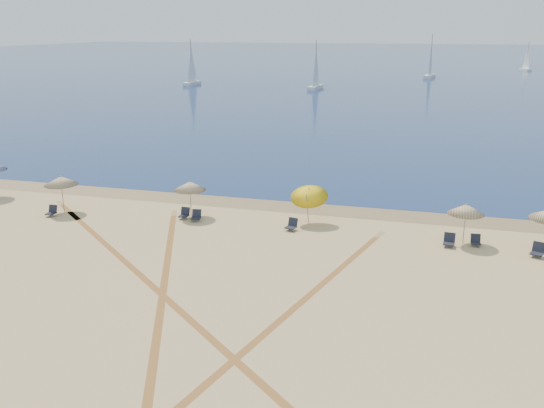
{
  "coord_description": "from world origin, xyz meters",
  "views": [
    {
      "loc": [
        8.92,
        -12.7,
        11.57
      ],
      "look_at": [
        0.0,
        20.0,
        1.3
      ],
      "focal_mm": 38.74,
      "sensor_mm": 36.0,
      "label": 1
    }
  ],
  "objects_px": {
    "chair_5": "(449,241)",
    "sailboat_3": "(526,62)",
    "chair_2": "(184,214)",
    "chair_6": "(476,241)",
    "umbrella_4": "(466,209)",
    "chair_7": "(538,250)",
    "chair_4": "(292,225)",
    "sailboat_2": "(316,75)",
    "umbrella_1": "(61,181)",
    "chair_3": "(196,216)",
    "chair_1": "(52,211)",
    "sailboat_0": "(192,71)",
    "umbrella_2": "(190,186)",
    "sailboat_1": "(430,65)",
    "umbrella_3": "(309,193)"
  },
  "relations": [
    {
      "from": "chair_5",
      "to": "sailboat_3",
      "type": "distance_m",
      "value": 148.0
    },
    {
      "from": "chair_2",
      "to": "chair_6",
      "type": "relative_size",
      "value": 1.06
    },
    {
      "from": "umbrella_4",
      "to": "chair_7",
      "type": "distance_m",
      "value": 4.18
    },
    {
      "from": "chair_4",
      "to": "sailboat_2",
      "type": "height_order",
      "value": "sailboat_2"
    },
    {
      "from": "chair_7",
      "to": "sailboat_2",
      "type": "distance_m",
      "value": 86.25
    },
    {
      "from": "chair_2",
      "to": "sailboat_2",
      "type": "height_order",
      "value": "sailboat_2"
    },
    {
      "from": "umbrella_1",
      "to": "sailboat_2",
      "type": "xyz_separation_m",
      "value": [
        0.58,
        81.31,
        0.67
      ]
    },
    {
      "from": "chair_7",
      "to": "sailboat_3",
      "type": "distance_m",
      "value": 147.72
    },
    {
      "from": "chair_3",
      "to": "sailboat_3",
      "type": "distance_m",
      "value": 150.58
    },
    {
      "from": "chair_4",
      "to": "chair_1",
      "type": "bearing_deg",
      "value": -160.49
    },
    {
      "from": "umbrella_1",
      "to": "sailboat_2",
      "type": "bearing_deg",
      "value": 89.59
    },
    {
      "from": "chair_5",
      "to": "chair_7",
      "type": "height_order",
      "value": "chair_7"
    },
    {
      "from": "chair_3",
      "to": "sailboat_0",
      "type": "relative_size",
      "value": 0.08
    },
    {
      "from": "umbrella_1",
      "to": "chair_6",
      "type": "height_order",
      "value": "umbrella_1"
    },
    {
      "from": "umbrella_2",
      "to": "umbrella_4",
      "type": "height_order",
      "value": "umbrella_2"
    },
    {
      "from": "umbrella_4",
      "to": "sailboat_1",
      "type": "distance_m",
      "value": 113.29
    },
    {
      "from": "umbrella_1",
      "to": "chair_6",
      "type": "xyz_separation_m",
      "value": [
        25.53,
        0.57,
        -1.82
      ]
    },
    {
      "from": "umbrella_2",
      "to": "sailboat_2",
      "type": "distance_m",
      "value": 80.37
    },
    {
      "from": "chair_6",
      "to": "sailboat_2",
      "type": "height_order",
      "value": "sailboat_2"
    },
    {
      "from": "chair_2",
      "to": "chair_4",
      "type": "relative_size",
      "value": 0.85
    },
    {
      "from": "umbrella_3",
      "to": "sailboat_2",
      "type": "relative_size",
      "value": 0.29
    },
    {
      "from": "umbrella_3",
      "to": "umbrella_4",
      "type": "distance_m",
      "value": 9.1
    },
    {
      "from": "chair_1",
      "to": "sailboat_0",
      "type": "bearing_deg",
      "value": 105.17
    },
    {
      "from": "umbrella_2",
      "to": "chair_6",
      "type": "distance_m",
      "value": 17.28
    },
    {
      "from": "chair_3",
      "to": "chair_4",
      "type": "height_order",
      "value": "chair_4"
    },
    {
      "from": "chair_7",
      "to": "chair_4",
      "type": "bearing_deg",
      "value": -162.33
    },
    {
      "from": "chair_6",
      "to": "umbrella_2",
      "type": "bearing_deg",
      "value": 173.52
    },
    {
      "from": "umbrella_2",
      "to": "sailboat_0",
      "type": "relative_size",
      "value": 0.26
    },
    {
      "from": "umbrella_4",
      "to": "chair_5",
      "type": "distance_m",
      "value": 1.95
    },
    {
      "from": "umbrella_3",
      "to": "chair_1",
      "type": "bearing_deg",
      "value": -169.88
    },
    {
      "from": "chair_6",
      "to": "sailboat_2",
      "type": "distance_m",
      "value": 84.54
    },
    {
      "from": "umbrella_2",
      "to": "chair_7",
      "type": "relative_size",
      "value": 2.62
    },
    {
      "from": "chair_6",
      "to": "sailboat_0",
      "type": "bearing_deg",
      "value": 117.87
    },
    {
      "from": "umbrella_2",
      "to": "chair_2",
      "type": "height_order",
      "value": "umbrella_2"
    },
    {
      "from": "umbrella_4",
      "to": "chair_1",
      "type": "xyz_separation_m",
      "value": [
        -25.12,
        -1.71,
        -1.69
      ]
    },
    {
      "from": "chair_3",
      "to": "chair_6",
      "type": "xyz_separation_m",
      "value": [
        16.52,
        -0.0,
        -0.02
      ]
    },
    {
      "from": "chair_4",
      "to": "umbrella_1",
      "type": "bearing_deg",
      "value": -163.95
    },
    {
      "from": "umbrella_3",
      "to": "chair_6",
      "type": "bearing_deg",
      "value": -8.0
    },
    {
      "from": "chair_4",
      "to": "sailboat_0",
      "type": "relative_size",
      "value": 0.09
    },
    {
      "from": "chair_1",
      "to": "chair_7",
      "type": "distance_m",
      "value": 28.83
    },
    {
      "from": "chair_4",
      "to": "sailboat_0",
      "type": "xyz_separation_m",
      "value": [
        -40.83,
        82.55,
        2.46
      ]
    },
    {
      "from": "umbrella_1",
      "to": "umbrella_3",
      "type": "height_order",
      "value": "umbrella_3"
    },
    {
      "from": "sailboat_2",
      "to": "chair_1",
      "type": "bearing_deg",
      "value": -85.74
    },
    {
      "from": "umbrella_4",
      "to": "chair_1",
      "type": "relative_size",
      "value": 3.44
    },
    {
      "from": "umbrella_4",
      "to": "chair_7",
      "type": "xyz_separation_m",
      "value": [
        3.7,
        -1.0,
        -1.66
      ]
    },
    {
      "from": "sailboat_0",
      "to": "chair_6",
      "type": "bearing_deg",
      "value": -57.24
    },
    {
      "from": "chair_7",
      "to": "sailboat_0",
      "type": "distance_m",
      "value": 99.39
    },
    {
      "from": "chair_1",
      "to": "umbrella_2",
      "type": "bearing_deg",
      "value": 13.06
    },
    {
      "from": "chair_2",
      "to": "chair_7",
      "type": "distance_m",
      "value": 20.48
    },
    {
      "from": "chair_3",
      "to": "sailboat_1",
      "type": "bearing_deg",
      "value": 75.18
    }
  ]
}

